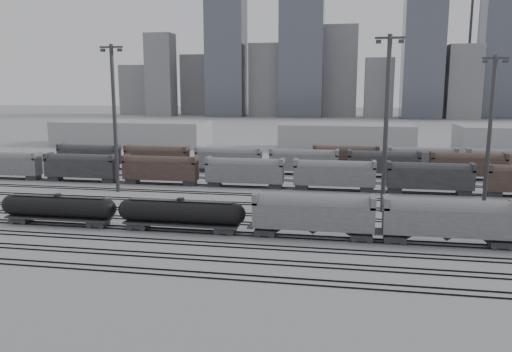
% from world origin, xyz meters
% --- Properties ---
extents(ground, '(900.00, 900.00, 0.00)m').
position_xyz_m(ground, '(0.00, 0.00, 0.00)').
color(ground, '#AAAAAF').
rests_on(ground, ground).
extents(tracks, '(220.00, 71.50, 0.16)m').
position_xyz_m(tracks, '(0.00, 17.50, 0.08)').
color(tracks, black).
rests_on(tracks, ground).
extents(tank_car_a, '(17.03, 2.84, 4.21)m').
position_xyz_m(tank_car_a, '(-29.13, 1.00, 2.43)').
color(tank_car_a, '#262628').
rests_on(tank_car_a, ground).
extents(tank_car_b, '(17.47, 2.91, 4.32)m').
position_xyz_m(tank_car_b, '(-11.32, 1.00, 2.50)').
color(tank_car_b, '#262628').
rests_on(tank_car_b, ground).
extents(hopper_car_a, '(15.31, 3.04, 5.47)m').
position_xyz_m(hopper_car_a, '(6.14, 1.00, 3.38)').
color(hopper_car_a, '#262628').
rests_on(hopper_car_a, ground).
extents(hopper_car_b, '(15.41, 3.06, 5.51)m').
position_xyz_m(hopper_car_b, '(22.36, 1.00, 3.40)').
color(hopper_car_b, '#262628').
rests_on(hopper_car_b, ground).
extents(light_mast_b, '(4.23, 0.68, 26.46)m').
position_xyz_m(light_mast_b, '(-31.18, 23.68, 14.04)').
color(light_mast_b, '#353537').
rests_on(light_mast_b, ground).
extents(light_mast_c, '(4.25, 0.68, 26.57)m').
position_xyz_m(light_mast_c, '(15.79, 16.66, 14.10)').
color(light_mast_c, '#353537').
rests_on(light_mast_c, ground).
extents(light_mast_d, '(3.79, 0.61, 23.70)m').
position_xyz_m(light_mast_d, '(31.51, 20.71, 12.57)').
color(light_mast_d, '#353537').
rests_on(light_mast_d, ground).
extents(bg_string_near, '(151.00, 3.00, 5.60)m').
position_xyz_m(bg_string_near, '(8.00, 32.00, 2.80)').
color(bg_string_near, gray).
rests_on(bg_string_near, ground).
extents(bg_string_mid, '(151.00, 3.00, 5.60)m').
position_xyz_m(bg_string_mid, '(18.00, 48.00, 2.80)').
color(bg_string_mid, '#262628').
rests_on(bg_string_mid, ground).
extents(bg_string_far, '(66.00, 3.00, 5.60)m').
position_xyz_m(bg_string_far, '(35.50, 56.00, 2.80)').
color(bg_string_far, '#4F3A32').
rests_on(bg_string_far, ground).
extents(warehouse_left, '(50.00, 18.00, 8.00)m').
position_xyz_m(warehouse_left, '(-60.00, 95.00, 4.00)').
color(warehouse_left, '#9A9A9C').
rests_on(warehouse_left, ground).
extents(warehouse_mid, '(40.00, 18.00, 8.00)m').
position_xyz_m(warehouse_mid, '(10.00, 95.00, 4.00)').
color(warehouse_mid, '#9A9A9C').
rests_on(warehouse_mid, ground).
extents(skyline, '(316.00, 22.40, 95.00)m').
position_xyz_m(skyline, '(10.84, 280.00, 34.73)').
color(skyline, gray).
rests_on(skyline, ground).
extents(crane_left, '(42.00, 1.80, 100.00)m').
position_xyz_m(crane_left, '(-28.74, 305.00, 57.39)').
color(crane_left, '#353537').
rests_on(crane_left, ground).
extents(crane_right, '(42.00, 1.80, 100.00)m').
position_xyz_m(crane_right, '(91.26, 305.00, 57.39)').
color(crane_right, '#353537').
rests_on(crane_right, ground).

